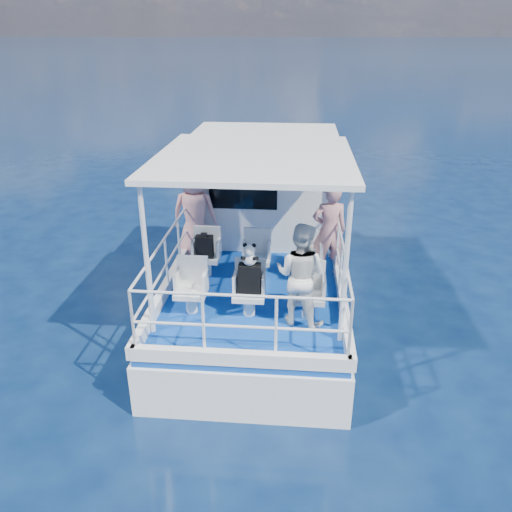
{
  "coord_description": "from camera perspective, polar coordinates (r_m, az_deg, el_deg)",
  "views": [
    {
      "loc": [
        0.68,
        -7.75,
        4.87
      ],
      "look_at": [
        0.04,
        -0.4,
        1.57
      ],
      "focal_mm": 35.0,
      "sensor_mm": 36.0,
      "label": 1
    }
  ],
  "objects": [
    {
      "name": "passenger_port_fwd",
      "position": [
        9.54,
        -7.02,
        4.89
      ],
      "size": [
        0.65,
        0.47,
        1.73
      ],
      "primitive_type": "imported",
      "rotation": [
        0.0,
        0.0,
        3.16
      ],
      "color": "pink",
      "rests_on": "deck"
    },
    {
      "name": "seat_port_fwd",
      "position": [
        8.95,
        -5.69,
        -1.05
      ],
      "size": [
        0.48,
        0.46,
        0.38
      ],
      "primitive_type": "cube",
      "color": "silver",
      "rests_on": "deck"
    },
    {
      "name": "backpack_port",
      "position": [
        8.74,
        -5.91,
        1.08
      ],
      "size": [
        0.3,
        0.17,
        0.39
      ],
      "primitive_type": "cube",
      "color": "black",
      "rests_on": "seat_port_fwd"
    },
    {
      "name": "seat_center_aft",
      "position": [
        7.68,
        -0.77,
        -5.4
      ],
      "size": [
        0.48,
        0.46,
        0.38
      ],
      "primitive_type": "cube",
      "color": "silver",
      "rests_on": "deck"
    },
    {
      "name": "compact_camera",
      "position": [
        8.63,
        -5.96,
        2.43
      ],
      "size": [
        0.11,
        0.06,
        0.06
      ],
      "primitive_type": "cube",
      "color": "black",
      "rests_on": "backpack_port"
    },
    {
      "name": "seat_port_aft",
      "position": [
        7.81,
        -7.38,
        -5.08
      ],
      "size": [
        0.48,
        0.46,
        0.38
      ],
      "primitive_type": "cube",
      "color": "silver",
      "rests_on": "deck"
    },
    {
      "name": "passenger_stbd_fwd",
      "position": [
        8.77,
        8.36,
        2.87
      ],
      "size": [
        0.67,
        0.5,
        1.68
      ],
      "primitive_type": "imported",
      "rotation": [
        0.0,
        0.0,
        3.31
      ],
      "color": "tan",
      "rests_on": "deck"
    },
    {
      "name": "backpack_center",
      "position": [
        7.43,
        -0.74,
        -2.69
      ],
      "size": [
        0.33,
        0.18,
        0.49
      ],
      "primitive_type": "cube",
      "color": "black",
      "rests_on": "seat_center_aft"
    },
    {
      "name": "seat_center_fwd",
      "position": [
        8.83,
        0.06,
        -1.27
      ],
      "size": [
        0.48,
        0.46,
        0.38
      ],
      "primitive_type": "cube",
      "color": "silver",
      "rests_on": "deck"
    },
    {
      "name": "seat_stbd_aft",
      "position": [
        7.65,
        5.98,
        -5.66
      ],
      "size": [
        0.48,
        0.46,
        0.38
      ],
      "primitive_type": "cube",
      "color": "silver",
      "rests_on": "deck"
    },
    {
      "name": "hull",
      "position": [
        10.04,
        0.45,
        -4.95
      ],
      "size": [
        3.0,
        7.0,
        1.6
      ],
      "primitive_type": "cube",
      "color": "white",
      "rests_on": "ground"
    },
    {
      "name": "canopy_posts",
      "position": [
        8.06,
        -0.21,
        3.22
      ],
      "size": [
        2.77,
        2.97,
        2.2
      ],
      "color": "white",
      "rests_on": "deck"
    },
    {
      "name": "canopy",
      "position": [
        7.78,
        -0.19,
        11.22
      ],
      "size": [
        3.0,
        3.2,
        0.08
      ],
      "primitive_type": "cube",
      "color": "white",
      "rests_on": "cabin"
    },
    {
      "name": "seat_stbd_fwd",
      "position": [
        8.81,
        5.9,
        -1.48
      ],
      "size": [
        0.48,
        0.46,
        0.38
      ],
      "primitive_type": "cube",
      "color": "silver",
      "rests_on": "deck"
    },
    {
      "name": "railings",
      "position": [
        8.0,
        -0.41,
        -1.63
      ],
      "size": [
        2.84,
        3.59,
        1.0
      ],
      "primitive_type": null,
      "color": "white",
      "rests_on": "deck"
    },
    {
      "name": "cabin",
      "position": [
        10.48,
        1.05,
        8.17
      ],
      "size": [
        2.85,
        2.0,
        2.2
      ],
      "primitive_type": "cube",
      "color": "white",
      "rests_on": "deck"
    },
    {
      "name": "passenger_stbd_aft",
      "position": [
        7.23,
        5.1,
        -2.14
      ],
      "size": [
        0.92,
        0.82,
        1.57
      ],
      "primitive_type": "imported",
      "rotation": [
        0.0,
        0.0,
        2.79
      ],
      "color": "white",
      "rests_on": "deck"
    },
    {
      "name": "ground",
      "position": [
        9.18,
        -0.05,
        -7.96
      ],
      "size": [
        2000.0,
        2000.0,
        0.0
      ],
      "primitive_type": "plane",
      "color": "#08183B",
      "rests_on": "ground"
    },
    {
      "name": "deck",
      "position": [
        9.66,
        0.46,
        -0.53
      ],
      "size": [
        2.9,
        6.9,
        0.1
      ],
      "primitive_type": "cube",
      "color": "navy",
      "rests_on": "hull"
    },
    {
      "name": "panda",
      "position": [
        7.24,
        -0.75,
        0.19
      ],
      "size": [
        0.22,
        0.18,
        0.34
      ],
      "primitive_type": null,
      "color": "silver",
      "rests_on": "backpack_center"
    }
  ]
}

